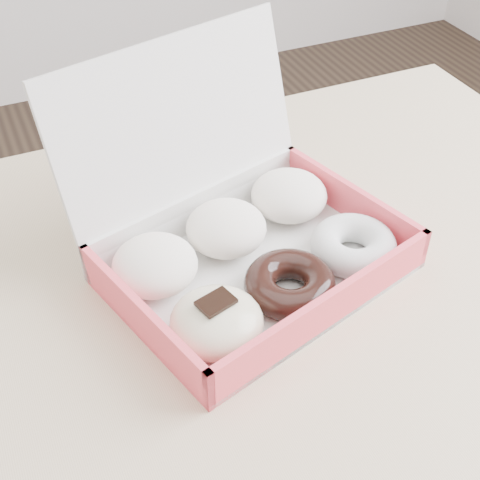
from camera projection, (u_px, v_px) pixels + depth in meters
name	position (u px, v px, depth m)	size (l,w,h in m)	color
table	(188.00, 381.00, 0.73)	(1.20, 0.80, 0.75)	tan
donut_box	(244.00, 242.00, 0.73)	(0.37, 0.35, 0.22)	silver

